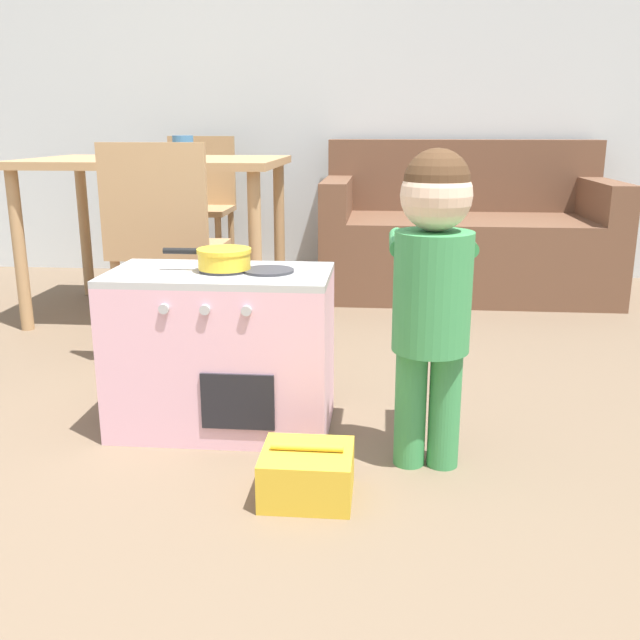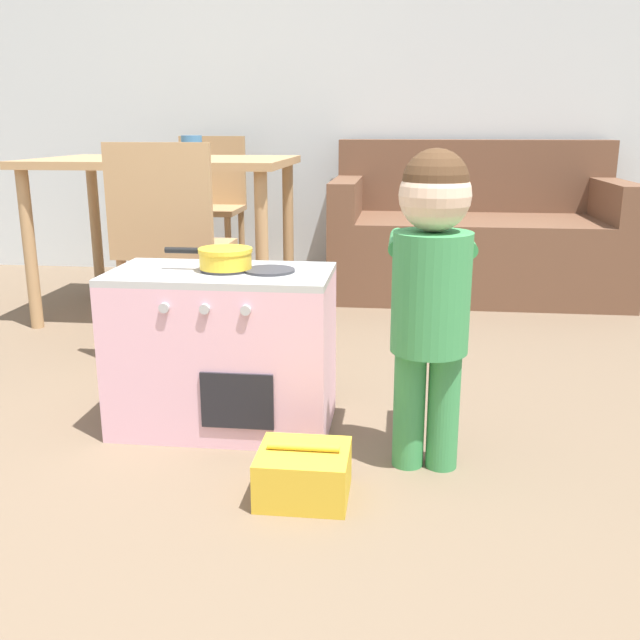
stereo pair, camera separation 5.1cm
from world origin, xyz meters
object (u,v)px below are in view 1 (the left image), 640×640
object	(u,v)px
child_figure	(433,274)
dining_chair_far	(198,204)
dining_table	(157,179)
couch	(464,237)
dining_chair_near	(166,244)
toy_pot	(223,257)
cup_on_table	(183,147)
toy_basket	(307,474)
play_kitchen	(222,350)

from	to	relation	value
child_figure	dining_chair_far	distance (m)	2.56
child_figure	dining_table	distance (m)	1.96
child_figure	couch	xyz separation A→B (m)	(0.31, 2.20, -0.23)
child_figure	dining_chair_near	size ratio (longest dim) A/B	1.00
toy_pot	couch	bearing A→B (deg)	65.63
dining_chair_near	cup_on_table	xyz separation A→B (m)	(-0.10, 0.65, 0.34)
dining_table	cup_on_table	bearing A→B (deg)	-24.17
toy_basket	dining_chair_far	bearing A→B (deg)	110.01
toy_pot	dining_chair_near	size ratio (longest dim) A/B	0.31
toy_pot	couch	distance (m)	2.20
toy_pot	toy_basket	distance (m)	0.69
dining_table	dining_chair_far	world-z (taller)	dining_chair_far
dining_table	dining_chair_far	xyz separation A→B (m)	(0.00, 0.72, -0.19)
child_figure	dining_table	world-z (taller)	child_figure
toy_pot	dining_chair_near	xyz separation A→B (m)	(-0.36, 0.62, -0.07)
play_kitchen	dining_table	xyz separation A→B (m)	(-0.60, 1.33, 0.41)
toy_pot	cup_on_table	xyz separation A→B (m)	(-0.46, 1.26, 0.27)
play_kitchen	dining_chair_far	world-z (taller)	dining_chair_far
play_kitchen	couch	xyz separation A→B (m)	(0.92, 1.99, 0.06)
play_kitchen	toy_pot	world-z (taller)	toy_pot
play_kitchen	dining_chair_far	xyz separation A→B (m)	(-0.60, 2.05, 0.22)
toy_pot	dining_table	world-z (taller)	dining_table
dining_chair_far	toy_pot	bearing A→B (deg)	106.58
toy_pot	dining_table	size ratio (longest dim) A/B	0.22
child_figure	play_kitchen	bearing A→B (deg)	161.38
play_kitchen	dining_chair_near	size ratio (longest dim) A/B	0.77
toy_basket	dining_table	world-z (taller)	dining_table
toy_pot	dining_table	xyz separation A→B (m)	(-0.61, 1.33, 0.13)
toy_basket	child_figure	bearing A→B (deg)	34.88
toy_basket	cup_on_table	xyz separation A→B (m)	(-0.75, 1.68, 0.74)
child_figure	toy_basket	bearing A→B (deg)	-145.12
cup_on_table	toy_pot	bearing A→B (deg)	-69.98
dining_chair_far	dining_chair_near	bearing A→B (deg)	99.78
cup_on_table	play_kitchen	bearing A→B (deg)	-70.51
dining_table	dining_chair_near	xyz separation A→B (m)	(0.25, -0.71, -0.19)
cup_on_table	couch	bearing A→B (deg)	28.16
couch	toy_basket	bearing A→B (deg)	-104.34
toy_basket	dining_chair_near	bearing A→B (deg)	122.24
toy_basket	dining_chair_far	distance (m)	2.65
child_figure	couch	bearing A→B (deg)	81.89
toy_pot	cup_on_table	bearing A→B (deg)	110.02
toy_basket	couch	world-z (taller)	couch
cup_on_table	toy_basket	bearing A→B (deg)	-65.97
play_kitchen	child_figure	bearing A→B (deg)	-18.62
play_kitchen	dining_chair_far	size ratio (longest dim) A/B	0.77
play_kitchen	toy_pot	distance (m)	0.28
toy_pot	child_figure	world-z (taller)	child_figure
toy_basket	toy_pot	bearing A→B (deg)	124.74
dining_table	dining_chair_near	world-z (taller)	dining_chair_near
play_kitchen	toy_basket	world-z (taller)	play_kitchen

